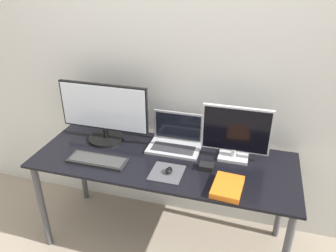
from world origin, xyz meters
The scene contains 10 objects.
wall_back centered at (0.00, 0.74, 1.25)m, with size 7.00×0.05×2.50m.
desk centered at (0.00, 0.34, 0.64)m, with size 1.76×0.67×0.73m.
monitor_left centered at (-0.49, 0.48, 0.95)m, with size 0.66×0.26×0.44m.
monitor_right centered at (0.45, 0.48, 0.93)m, with size 0.45×0.14×0.38m.
laptop centered at (0.03, 0.52, 0.79)m, with size 0.37×0.24×0.24m.
keyboard centered at (-0.42, 0.19, 0.74)m, with size 0.40×0.15×0.02m.
mousepad centered at (0.07, 0.19, 0.74)m, with size 0.20×0.21×0.00m.
mouse centered at (0.08, 0.19, 0.76)m, with size 0.04×0.07×0.03m.
book centered at (0.45, 0.13, 0.75)m, with size 0.18×0.25×0.04m.
power_brick centered at (0.30, 0.30, 0.75)m, with size 0.09×0.07×0.03m.
Camera 1 is at (0.54, -1.45, 1.94)m, focal length 35.00 mm.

